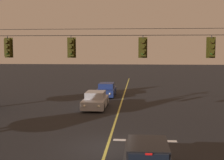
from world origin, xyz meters
The scene contains 10 objects.
ground_plane centered at (0.00, 0.00, 0.00)m, with size 180.00×180.00×0.00m, color black.
lane_centre_stripe centered at (0.00, 8.01, 0.00)m, with size 0.14×60.00×0.01m, color #D1C64C.
stop_bar_paint centered at (1.90, 1.41, 0.00)m, with size 3.40×0.36×0.01m, color silver.
signal_span_assembly centered at (0.00, 2.01, 3.66)m, with size 17.83×0.32×7.03m.
traffic_light_leftmost centered at (-5.78, 1.99, 4.97)m, with size 0.48×0.41×1.22m.
traffic_light_left_inner centered at (-2.18, 1.99, 4.97)m, with size 0.48×0.41×1.22m.
traffic_light_centre centered at (1.76, 1.99, 4.97)m, with size 0.48×0.41×1.22m.
traffic_light_right_inner centered at (5.38, 1.99, 4.97)m, with size 0.48×0.41×1.22m.
car_oncoming_lead centered at (-2.01, 10.41, 0.65)m, with size 1.80×4.42×1.39m.
car_oncoming_trailing centered at (-1.79, 17.25, 0.65)m, with size 1.80×4.42×1.39m.
Camera 1 is at (1.51, -14.92, 4.83)m, focal length 49.81 mm.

